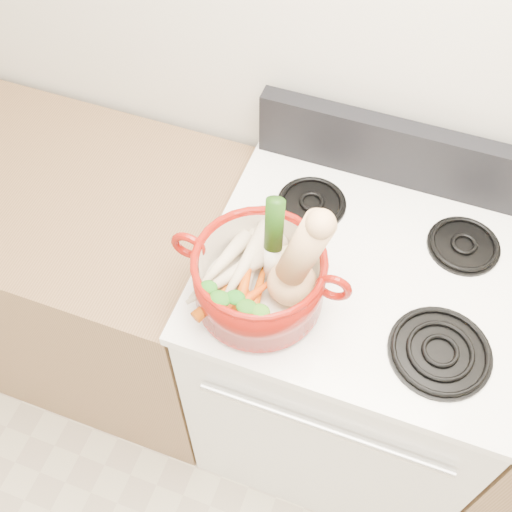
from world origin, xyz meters
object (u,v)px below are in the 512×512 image
(dutch_oven, at_px, (259,278))
(squash, at_px, (295,259))
(leek, at_px, (273,242))
(stove_body, at_px, (347,361))

(dutch_oven, height_order, squash, squash)
(dutch_oven, bearing_deg, leek, 70.17)
(squash, distance_m, leek, 0.07)
(dutch_oven, bearing_deg, stove_body, 36.50)
(stove_body, bearing_deg, dutch_oven, -142.67)
(dutch_oven, distance_m, squash, 0.12)
(squash, bearing_deg, dutch_oven, 169.07)
(dutch_oven, xyz_separation_m, squash, (0.07, 0.01, 0.10))
(stove_body, height_order, leek, leek)
(dutch_oven, xyz_separation_m, leek, (0.01, 0.04, 0.09))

